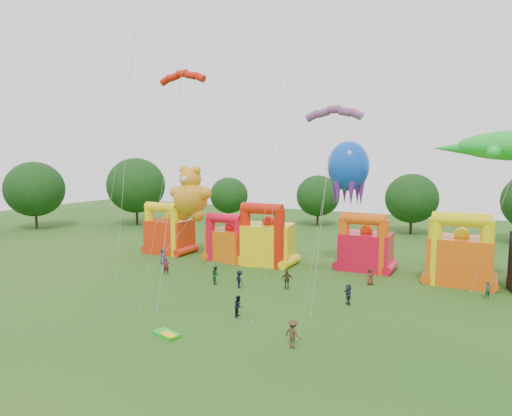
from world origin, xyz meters
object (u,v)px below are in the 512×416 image
at_px(bouncy_castle_0, 168,233).
at_px(octopus_kite, 346,182).
at_px(bouncy_castle_2, 267,241).
at_px(teddy_bear_kite, 188,201).
at_px(spectator_0, 163,256).
at_px(gecko_kite, 509,179).
at_px(spectator_4, 287,279).

bearing_deg(bouncy_castle_0, octopus_kite, 6.41).
relative_size(bouncy_castle_2, teddy_bear_kite, 0.64).
bearing_deg(bouncy_castle_0, spectator_0, -57.56).
bearing_deg(bouncy_castle_0, gecko_kite, 0.50).
bearing_deg(spectator_0, bouncy_castle_2, 45.03).
distance_m(bouncy_castle_0, gecko_kite, 38.49).
xyz_separation_m(bouncy_castle_2, teddy_bear_kite, (-10.24, -0.79, 4.15)).
bearing_deg(bouncy_castle_0, bouncy_castle_2, 0.53).
distance_m(gecko_kite, spectator_4, 21.70).
bearing_deg(octopus_kite, spectator_0, -157.64).
bearing_deg(gecko_kite, spectator_0, -170.69).
relative_size(teddy_bear_kite, gecko_kite, 0.76).
bearing_deg(teddy_bear_kite, gecko_kite, 1.68).
xyz_separation_m(bouncy_castle_2, spectator_4, (6.02, -8.12, -1.77)).
xyz_separation_m(bouncy_castle_0, teddy_bear_kite, (3.71, -0.67, 4.36)).
xyz_separation_m(teddy_bear_kite, spectator_0, (-0.35, -4.63, -5.94)).
bearing_deg(spectator_0, bouncy_castle_0, 140.33).
bearing_deg(spectator_4, spectator_0, -39.84).
distance_m(bouncy_castle_0, bouncy_castle_2, 13.95).
distance_m(spectator_0, spectator_4, 16.82).
height_order(bouncy_castle_2, spectator_0, bouncy_castle_2).
bearing_deg(teddy_bear_kite, octopus_kite, 9.67).
height_order(bouncy_castle_0, bouncy_castle_2, bouncy_castle_2).
bearing_deg(bouncy_castle_2, gecko_kite, 0.49).
height_order(gecko_kite, octopus_kite, gecko_kite).
xyz_separation_m(bouncy_castle_2, gecko_kite, (23.74, 0.20, 7.58)).
bearing_deg(teddy_bear_kite, spectator_0, -94.29).
bearing_deg(spectator_0, octopus_kite, 40.25).
height_order(bouncy_castle_0, gecko_kite, gecko_kite).
relative_size(bouncy_castle_2, gecko_kite, 0.49).
height_order(bouncy_castle_2, teddy_bear_kite, teddy_bear_kite).
xyz_separation_m(bouncy_castle_0, spectator_4, (19.97, -7.99, -1.57)).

